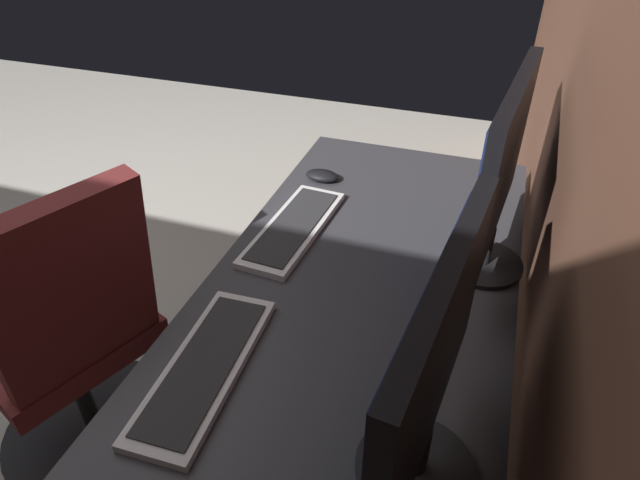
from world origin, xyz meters
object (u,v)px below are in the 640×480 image
(keyboard_spare, at_px, (205,367))
(monitor_primary, at_px, (501,169))
(mouse_spare, at_px, (322,176))
(monitor_secondary, at_px, (430,369))
(keyboard_main, at_px, (294,227))
(office_chair, at_px, (74,349))

(keyboard_spare, bearing_deg, monitor_primary, 137.40)
(mouse_spare, bearing_deg, monitor_secondary, 27.45)
(monitor_secondary, distance_m, keyboard_main, 0.78)
(keyboard_main, distance_m, office_chair, 0.70)
(monitor_primary, xyz_separation_m, mouse_spare, (-0.28, -0.51, -0.25))
(keyboard_main, xyz_separation_m, office_chair, (0.37, -0.52, -0.28))
(keyboard_main, height_order, keyboard_spare, same)
(office_chair, bearing_deg, mouse_spare, 142.63)
(monitor_primary, xyz_separation_m, monitor_secondary, (0.61, -0.05, -0.02))
(keyboard_main, bearing_deg, keyboard_spare, 1.31)
(keyboard_spare, relative_size, office_chair, 0.44)
(monitor_primary, bearing_deg, office_chair, -69.67)
(keyboard_spare, height_order, office_chair, office_chair)
(keyboard_main, bearing_deg, mouse_spare, -176.70)
(mouse_spare, xyz_separation_m, office_chair, (0.66, -0.50, -0.29))
(monitor_secondary, height_order, keyboard_spare, monitor_secondary)
(monitor_primary, bearing_deg, keyboard_spare, -42.60)
(monitor_secondary, relative_size, keyboard_main, 1.14)
(mouse_spare, bearing_deg, office_chair, -37.37)
(monitor_secondary, xyz_separation_m, keyboard_main, (-0.60, -0.44, -0.24))
(mouse_spare, bearing_deg, keyboard_main, 3.30)
(mouse_spare, distance_m, office_chair, 0.88)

